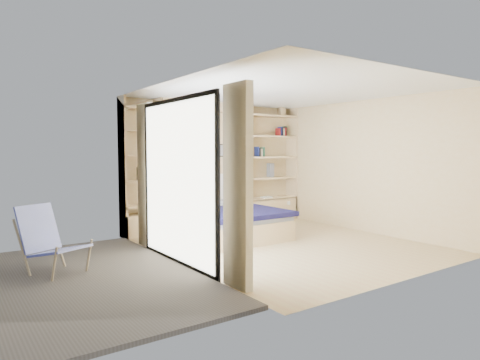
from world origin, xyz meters
TOP-DOWN VIEW (x-y plane):
  - ground at (0.00, 0.00)m, footprint 4.50×4.50m
  - room_shell at (-0.39, 1.52)m, footprint 4.50×4.50m
  - bed at (-0.45, 1.18)m, footprint 1.71×2.11m
  - photo_gallery at (-0.45, 2.22)m, footprint 1.48×0.02m
  - reading_lamps at (-0.30, 2.00)m, footprint 1.92×0.12m
  - shelf_decor at (1.07, 2.07)m, footprint 3.47×0.23m
  - deck at (-3.60, 0.00)m, footprint 3.20×4.00m
  - deck_chair at (-3.51, 0.52)m, footprint 0.83×1.01m

SIDE VIEW (x-z plane):
  - ground at x=0.00m, z-range 0.00..0.00m
  - deck at x=-3.60m, z-range -0.03..0.03m
  - bed at x=-0.45m, z-range -0.26..0.81m
  - deck_chair at x=-3.51m, z-range -0.02..0.86m
  - room_shell at x=-0.39m, z-range -1.17..3.33m
  - reading_lamps at x=-0.30m, z-range 1.03..1.17m
  - photo_gallery at x=-0.45m, z-range 1.19..2.01m
  - shelf_decor at x=1.07m, z-range 0.67..2.70m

